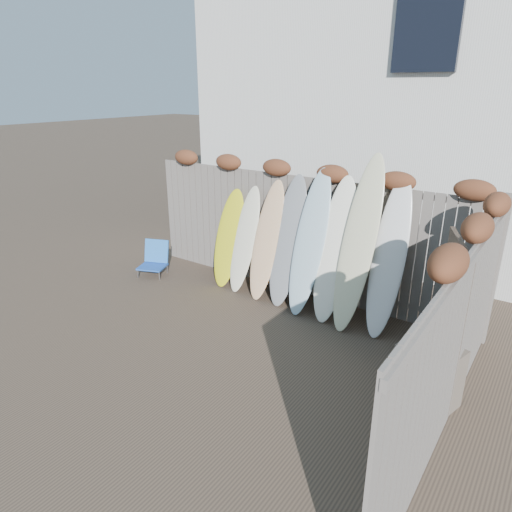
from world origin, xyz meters
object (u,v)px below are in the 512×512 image
Objects in this scene: wooden_crate at (428,375)px; surfboard_0 at (229,238)px; lattice_panel at (449,318)px; beach_chair at (154,259)px.

wooden_crate is 4.14m from surfboard_0.
wooden_crate is 0.39× the size of lattice_panel.
lattice_panel reaches higher than surfboard_0.
wooden_crate is at bearing -118.78° from lattice_panel.
lattice_panel reaches higher than beach_chair.
surfboard_0 is at bearing 160.37° from wooden_crate.
lattice_panel is 1.03× the size of surfboard_0.
wooden_crate is 0.40× the size of surfboard_0.
lattice_panel is (5.34, -0.51, 0.61)m from beach_chair.
surfboard_0 is (-3.87, 1.38, 0.49)m from wooden_crate.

